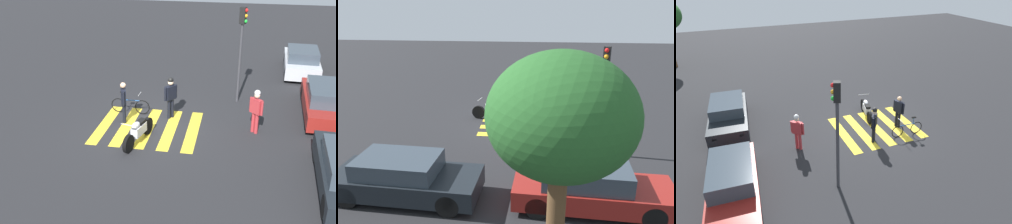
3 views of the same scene
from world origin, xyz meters
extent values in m
plane|color=#232326|center=(0.00, 0.00, 0.00)|extent=(60.00, 60.00, 0.00)
cylinder|color=black|center=(2.06, -0.25, 0.34)|extent=(0.69, 0.29, 0.67)
cylinder|color=black|center=(0.52, 0.10, 0.34)|extent=(0.69, 0.29, 0.67)
cube|color=silver|center=(1.24, -0.06, 0.52)|extent=(0.84, 0.45, 0.36)
ellipsoid|color=silver|center=(1.46, -0.12, 0.79)|extent=(0.52, 0.34, 0.24)
cube|color=black|center=(1.04, -0.02, 0.76)|extent=(0.48, 0.33, 0.12)
cylinder|color=#A5A5AD|center=(1.98, -0.23, 1.04)|extent=(0.17, 0.61, 0.04)
torus|color=black|center=(-1.23, -0.53, 0.32)|extent=(0.06, 0.65, 0.65)
torus|color=black|center=(-1.26, -1.60, 0.32)|extent=(0.06, 0.65, 0.65)
cylinder|color=#1E4C8C|center=(-1.25, -1.07, 0.60)|extent=(0.06, 0.83, 0.04)
cylinder|color=#1E4C8C|center=(-1.25, -1.38, 0.77)|extent=(0.03, 0.03, 0.34)
cube|color=black|center=(-1.25, -1.38, 0.95)|extent=(0.11, 0.20, 0.06)
cylinder|color=#99999E|center=(-1.24, -0.64, 0.92)|extent=(0.46, 0.04, 0.03)
cylinder|color=black|center=(-1.17, 0.78, 0.42)|extent=(0.14, 0.14, 0.84)
cylinder|color=black|center=(-1.03, 0.66, 0.42)|extent=(0.14, 0.14, 0.84)
cube|color=black|center=(-1.10, 0.72, 1.13)|extent=(0.51, 0.46, 0.59)
sphere|color=beige|center=(-1.10, 0.72, 1.58)|extent=(0.23, 0.23, 0.23)
cylinder|color=black|center=(-1.33, 0.90, 1.13)|extent=(0.09, 0.09, 0.56)
cylinder|color=black|center=(-0.87, 0.53, 1.13)|extent=(0.09, 0.09, 0.56)
sphere|color=black|center=(-1.10, 0.72, 1.69)|extent=(0.24, 0.24, 0.24)
cylinder|color=black|center=(-0.42, -1.11, 0.43)|extent=(0.14, 0.14, 0.86)
cylinder|color=black|center=(-0.25, -1.06, 0.43)|extent=(0.14, 0.14, 0.86)
cube|color=black|center=(-0.34, -1.08, 1.16)|extent=(0.54, 0.34, 0.61)
sphere|color=tan|center=(-0.34, -1.08, 1.62)|extent=(0.23, 0.23, 0.23)
cylinder|color=black|center=(-0.62, -1.17, 1.16)|extent=(0.09, 0.09, 0.58)
cylinder|color=black|center=(-0.05, -0.99, 1.16)|extent=(0.09, 0.09, 0.58)
cylinder|color=#B22D33|center=(-0.28, 4.25, 0.41)|extent=(0.14, 0.14, 0.83)
cylinder|color=#B22D33|center=(-0.41, 4.12, 0.41)|extent=(0.14, 0.14, 0.83)
cube|color=#B22D33|center=(-0.35, 4.19, 1.12)|extent=(0.48, 0.48, 0.58)
sphere|color=beige|center=(-0.35, 4.19, 1.56)|extent=(0.22, 0.22, 0.22)
cylinder|color=#B22D33|center=(-0.14, 4.40, 1.12)|extent=(0.09, 0.09, 0.56)
cylinder|color=#B22D33|center=(-0.55, 3.98, 1.12)|extent=(0.09, 0.09, 0.56)
sphere|color=white|center=(-0.35, 4.19, 1.66)|extent=(0.23, 0.23, 0.23)
cube|color=yellow|center=(0.00, -1.80, 0.00)|extent=(3.59, 0.45, 0.01)
cube|color=yellow|center=(0.00, -0.90, 0.00)|extent=(3.59, 0.45, 0.01)
cube|color=yellow|center=(0.00, 0.00, 0.00)|extent=(3.59, 0.45, 0.01)
cube|color=yellow|center=(0.00, 0.90, 0.00)|extent=(3.59, 0.45, 0.01)
cube|color=yellow|center=(0.00, 1.80, 0.00)|extent=(3.59, 0.45, 0.01)
cylinder|color=black|center=(-4.21, 6.46, 0.34)|extent=(0.70, 0.26, 0.68)
cylinder|color=black|center=(-1.03, 6.28, 0.34)|extent=(0.70, 0.26, 0.68)
cylinder|color=black|center=(-0.95, 7.74, 0.34)|extent=(0.70, 0.26, 0.68)
cube|color=maroon|center=(-2.58, 7.10, 0.50)|extent=(4.77, 1.95, 0.63)
cube|color=#333D47|center=(-2.35, 7.09, 1.11)|extent=(2.61, 1.62, 0.59)
cylinder|color=black|center=(1.52, 6.29, 0.35)|extent=(0.72, 0.26, 0.71)
cylinder|color=black|center=(1.61, 7.90, 0.35)|extent=(0.72, 0.26, 0.71)
cylinder|color=black|center=(4.64, 6.11, 0.35)|extent=(0.72, 0.26, 0.71)
cylinder|color=black|center=(4.73, 7.72, 0.35)|extent=(0.72, 0.26, 0.71)
cube|color=black|center=(3.12, 7.00, 0.52)|extent=(4.69, 2.09, 0.64)
cube|color=#333D47|center=(3.35, 6.99, 1.11)|extent=(2.57, 1.75, 0.54)
cube|color=#F2EDCC|center=(0.84, 6.54, 0.61)|extent=(0.09, 0.20, 0.12)
cube|color=#F2EDCC|center=(0.90, 7.72, 0.61)|extent=(0.09, 0.20, 0.12)
cylinder|color=#38383D|center=(-3.37, 3.43, 1.80)|extent=(0.12, 0.12, 3.60)
cube|color=black|center=(-3.37, 3.43, 3.95)|extent=(0.31, 0.31, 0.70)
sphere|color=red|center=(-3.33, 3.55, 4.18)|extent=(0.16, 0.16, 0.16)
sphere|color=orange|center=(-3.33, 3.55, 3.95)|extent=(0.16, 0.16, 0.16)
sphere|color=green|center=(-3.33, 3.55, 3.72)|extent=(0.16, 0.16, 0.16)
camera|label=1|loc=(14.65, 3.49, 7.48)|focal=44.56mm
camera|label=2|loc=(-0.78, 15.98, 6.10)|focal=36.15mm
camera|label=3|loc=(-11.23, 6.42, 7.60)|focal=30.45mm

